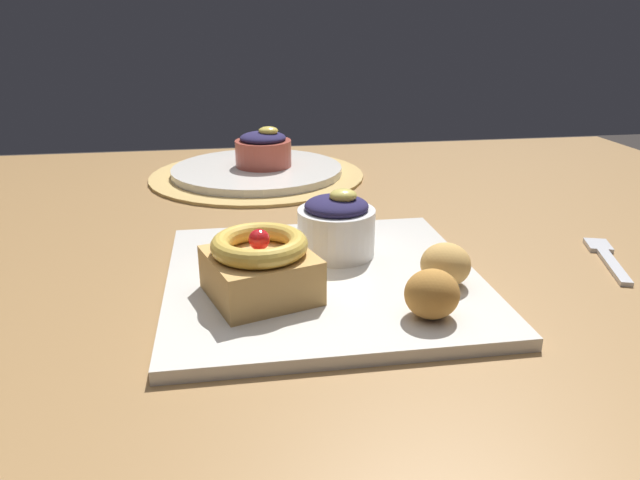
# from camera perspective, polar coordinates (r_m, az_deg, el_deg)

# --- Properties ---
(dining_table) EXTENTS (1.47, 1.03, 0.73)m
(dining_table) POSITION_cam_1_polar(r_m,az_deg,el_deg) (0.76, -2.92, -5.55)
(dining_table) COLOR olive
(dining_table) RESTS_ON ground_plane
(woven_placemat) EXTENTS (0.35, 0.35, 0.00)m
(woven_placemat) POSITION_cam_1_polar(r_m,az_deg,el_deg) (0.99, -5.99, 6.15)
(woven_placemat) COLOR tan
(woven_placemat) RESTS_ON dining_table
(front_plate) EXTENTS (0.30, 0.30, 0.01)m
(front_plate) POSITION_cam_1_polar(r_m,az_deg,el_deg) (0.59, 0.30, -3.76)
(front_plate) COLOR silver
(front_plate) RESTS_ON dining_table
(cake_slice) EXTENTS (0.11, 0.11, 0.06)m
(cake_slice) POSITION_cam_1_polar(r_m,az_deg,el_deg) (0.54, -5.72, -2.48)
(cake_slice) COLOR tan
(cake_slice) RESTS_ON front_plate
(berry_ramekin) EXTENTS (0.08, 0.08, 0.07)m
(berry_ramekin) POSITION_cam_1_polar(r_m,az_deg,el_deg) (0.63, 1.58, 1.37)
(berry_ramekin) COLOR white
(berry_ramekin) RESTS_ON front_plate
(fritter_front) EXTENTS (0.05, 0.04, 0.04)m
(fritter_front) POSITION_cam_1_polar(r_m,az_deg,el_deg) (0.51, 10.62, -5.08)
(fritter_front) COLOR #BC7F38
(fritter_front) RESTS_ON front_plate
(fritter_middle) EXTENTS (0.05, 0.05, 0.04)m
(fritter_middle) POSITION_cam_1_polar(r_m,az_deg,el_deg) (0.57, 11.87, -2.29)
(fritter_middle) COLOR tan
(fritter_middle) RESTS_ON front_plate
(back_plate) EXTENTS (0.28, 0.28, 0.01)m
(back_plate) POSITION_cam_1_polar(r_m,az_deg,el_deg) (0.99, -6.01, 6.63)
(back_plate) COLOR silver
(back_plate) RESTS_ON woven_placemat
(back_ramekin) EXTENTS (0.09, 0.09, 0.07)m
(back_ramekin) POSITION_cam_1_polar(r_m,az_deg,el_deg) (0.99, -5.42, 8.62)
(back_ramekin) COLOR #B24C3D
(back_ramekin) RESTS_ON back_plate
(fork) EXTENTS (0.06, 0.12, 0.00)m
(fork) POSITION_cam_1_polar(r_m,az_deg,el_deg) (0.72, 25.63, -1.45)
(fork) COLOR silver
(fork) RESTS_ON dining_table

